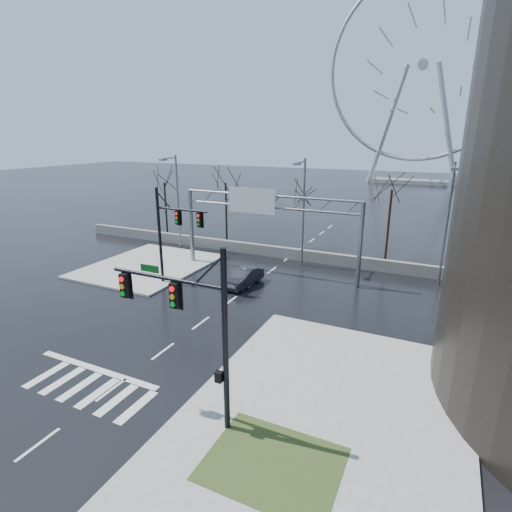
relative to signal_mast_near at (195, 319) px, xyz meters
The scene contains 18 objects.
ground 8.15m from the signal_mast_near, 141.85° to the left, with size 260.00×260.00×0.00m, color black.
sidewalk_right_ext 9.12m from the signal_mast_near, 51.18° to the left, with size 12.00×10.00×0.15m, color gray.
sidewalk_far 23.25m from the signal_mast_near, 135.18° to the left, with size 10.00×12.00×0.15m, color gray.
grass_strip 6.17m from the signal_mast_near, 13.99° to the right, with size 5.00×4.00×0.02m, color #2D421B.
barrier_wall 24.96m from the signal_mast_near, 102.07° to the left, with size 52.00×0.50×1.10m, color slate.
signal_mast_near is the anchor object (origin of this frame).
signal_mast_far 17.03m from the signal_mast_near, 130.26° to the left, with size 4.72×0.41×8.00m.
sign_gantry 19.79m from the signal_mast_near, 106.19° to the left, with size 16.36×0.40×7.60m.
streetlight_left 28.07m from the signal_mast_near, 127.67° to the left, with size 0.50×2.55×10.00m.
streetlight_mid 22.44m from the signal_mast_near, 98.05° to the left, with size 0.50×2.55×10.00m.
streetlight_right 23.92m from the signal_mast_near, 68.25° to the left, with size 0.50×2.55×10.00m.
tree_far_left 36.36m from the signal_mast_near, 129.53° to the left, with size 3.50×3.50×7.00m.
tree_left 30.98m from the signal_mast_near, 117.18° to the left, with size 3.75×3.75×7.50m.
tree_center 29.00m from the signal_mast_near, 100.21° to the left, with size 3.25×3.25×6.50m.
tree_right 27.84m from the signal_mast_near, 82.02° to the left, with size 3.90×3.90×7.80m.
tree_far_right 30.45m from the signal_mast_near, 67.07° to the left, with size 3.40×3.40×6.80m.
ferris_wheel 101.29m from the signal_mast_near, 90.08° to the left, with size 45.00×6.00×50.91m.
car 16.95m from the signal_mast_near, 110.29° to the left, with size 1.49×4.26×1.40m, color black.
Camera 1 is at (13.58, -16.14, 11.95)m, focal length 28.00 mm.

